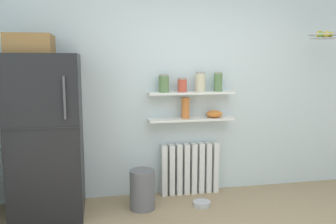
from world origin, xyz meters
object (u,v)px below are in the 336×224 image
(refrigerator, at_px, (46,132))
(vase, at_px, (185,108))
(storage_jar_3, at_px, (218,82))
(radiator, at_px, (190,169))
(shelf_bowl, at_px, (214,114))
(pet_food_bowl, at_px, (202,204))
(hanging_fruit_basket, at_px, (324,35))
(trash_bin, at_px, (142,189))
(storage_jar_1, at_px, (182,85))
(storage_jar_2, at_px, (200,82))
(storage_jar_0, at_px, (164,83))

(refrigerator, relative_size, vase, 7.57)
(vase, bearing_deg, storage_jar_3, 0.00)
(radiator, bearing_deg, vase, -156.22)
(shelf_bowl, relative_size, pet_food_bowl, 0.98)
(vase, distance_m, hanging_fruit_basket, 1.77)
(pet_food_bowl, bearing_deg, trash_bin, 174.64)
(storage_jar_3, bearing_deg, storage_jar_1, 180.00)
(storage_jar_3, bearing_deg, vase, 180.00)
(storage_jar_2, height_order, hanging_fruit_basket, hanging_fruit_basket)
(radiator, xyz_separation_m, storage_jar_3, (0.32, -0.03, 1.04))
(storage_jar_0, bearing_deg, storage_jar_3, 0.00)
(refrigerator, bearing_deg, storage_jar_3, 6.72)
(radiator, bearing_deg, pet_food_bowl, -85.55)
(storage_jar_3, relative_size, pet_food_bowl, 1.19)
(pet_food_bowl, xyz_separation_m, hanging_fruit_basket, (1.43, 0.07, 1.85))
(refrigerator, distance_m, vase, 1.55)
(radiator, distance_m, storage_jar_2, 1.05)
(storage_jar_2, distance_m, storage_jar_3, 0.22)
(radiator, bearing_deg, storage_jar_0, -174.71)
(storage_jar_1, relative_size, hanging_fruit_basket, 0.49)
(vase, relative_size, hanging_fruit_basket, 0.72)
(storage_jar_3, distance_m, shelf_bowl, 0.38)
(radiator, height_order, vase, vase)
(storage_jar_2, relative_size, storage_jar_3, 1.00)
(hanging_fruit_basket, bearing_deg, vase, 169.11)
(storage_jar_2, xyz_separation_m, trash_bin, (-0.73, -0.31, -1.13))
(shelf_bowl, xyz_separation_m, pet_food_bowl, (-0.25, -0.37, -0.94))
(hanging_fruit_basket, bearing_deg, pet_food_bowl, -177.03)
(trash_bin, bearing_deg, storage_jar_0, 46.26)
(storage_jar_0, relative_size, storage_jar_1, 1.23)
(storage_jar_0, relative_size, storage_jar_3, 0.89)
(refrigerator, xyz_separation_m, trash_bin, (0.97, -0.08, -0.66))
(pet_food_bowl, bearing_deg, hanging_fruit_basket, 2.97)
(refrigerator, bearing_deg, trash_bin, -4.87)
(storage_jar_2, xyz_separation_m, pet_food_bowl, (-0.08, -0.37, -1.32))
(refrigerator, distance_m, pet_food_bowl, 1.84)
(radiator, height_order, storage_jar_0, storage_jar_0)
(pet_food_bowl, relative_size, hanging_fruit_basket, 0.57)
(radiator, xyz_separation_m, hanging_fruit_basket, (1.47, -0.33, 1.57))
(storage_jar_2, relative_size, trash_bin, 0.53)
(refrigerator, bearing_deg, shelf_bowl, 6.85)
(storage_jar_3, relative_size, trash_bin, 0.53)
(radiator, bearing_deg, storage_jar_2, -15.52)
(vase, bearing_deg, radiator, 23.78)
(vase, height_order, shelf_bowl, vase)
(refrigerator, height_order, storage_jar_1, refrigerator)
(radiator, relative_size, hanging_fruit_basket, 2.06)
(radiator, height_order, storage_jar_3, storage_jar_3)
(storage_jar_1, distance_m, hanging_fruit_basket, 1.70)
(storage_jar_1, height_order, shelf_bowl, storage_jar_1)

